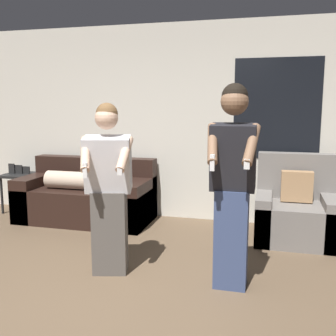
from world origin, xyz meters
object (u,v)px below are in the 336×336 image
object	(u,v)px
side_table	(19,179)
person_left	(109,190)
armchair	(295,212)
person_right	(232,184)
couch	(87,198)

from	to	relation	value
side_table	person_left	xyz separation A→B (m)	(2.21, -1.73, 0.33)
armchair	side_table	world-z (taller)	armchair
armchair	person_right	size ratio (longest dim) A/B	0.57
couch	person_left	distance (m)	1.91
person_right	couch	bearing A→B (deg)	144.28
armchair	side_table	bearing A→B (deg)	175.94
person_right	side_table	bearing A→B (deg)	152.74
person_right	armchair	bearing A→B (deg)	66.76
couch	person_right	size ratio (longest dim) A/B	1.02
person_left	person_right	size ratio (longest dim) A/B	0.91
side_table	person_right	distance (m)	3.80
armchair	person_right	world-z (taller)	person_right
couch	person_left	xyz separation A→B (m)	(1.01, -1.55, 0.50)
armchair	person_right	distance (m)	1.68
armchair	side_table	size ratio (longest dim) A/B	1.39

